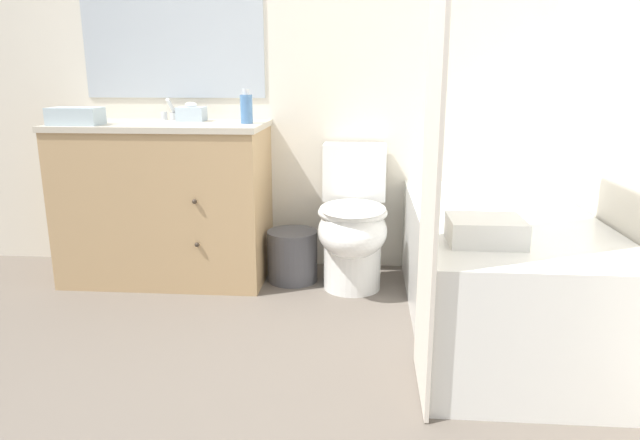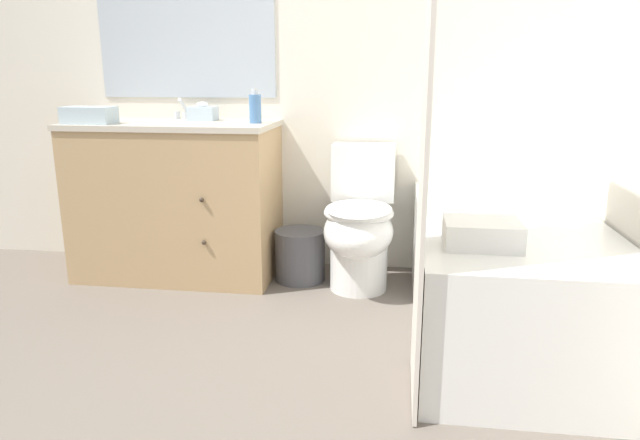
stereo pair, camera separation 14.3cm
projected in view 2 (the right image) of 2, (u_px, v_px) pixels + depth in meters
ground_plane at (243, 435)px, 1.81m from camera, size 14.00×14.00×0.00m
wall_back at (319, 49)px, 3.17m from camera, size 8.00×0.06×2.50m
vanity_cabinet at (178, 198)px, 3.19m from camera, size 1.11×0.58×0.86m
sink_faucet at (186, 113)px, 3.26m from camera, size 0.14×0.12×0.12m
toilet at (360, 225)px, 2.99m from camera, size 0.36×0.65×0.74m
bathtub at (503, 273)px, 2.51m from camera, size 0.75×1.56×0.52m
shower_curtain at (426, 115)px, 1.81m from camera, size 0.01×0.43×1.97m
wastebasket at (300, 255)px, 3.15m from camera, size 0.28×0.28×0.28m
tissue_box at (203, 113)px, 3.17m from camera, size 0.15×0.12×0.10m
soap_dispenser at (255, 108)px, 2.99m from camera, size 0.06×0.06×0.18m
hand_towel_folded at (89, 115)px, 2.96m from camera, size 0.26×0.15×0.09m
bath_towel_folded at (482, 233)px, 2.02m from camera, size 0.26×0.22×0.09m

